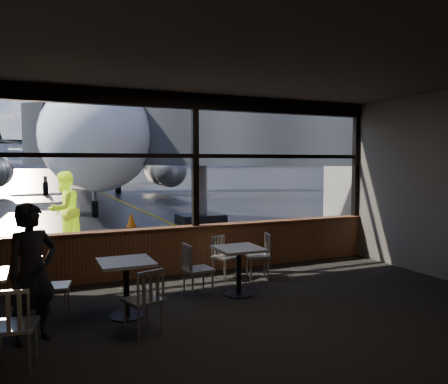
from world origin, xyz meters
TOP-DOWN VIEW (x-y plane):
  - ground_plane at (0.00, 120.00)m, footprint 520.00×520.00m
  - carpet_floor at (0.00, -3.00)m, footprint 8.00×6.00m
  - ceiling at (0.00, -3.00)m, footprint 8.00×6.00m
  - window_sill at (0.00, 0.00)m, footprint 8.00×0.28m
  - window_header at (0.00, 0.00)m, footprint 8.00×0.18m
  - mullion_centre at (0.00, 0.00)m, footprint 0.12×0.12m
  - mullion_right at (3.95, 0.00)m, footprint 0.12×0.12m
  - window_transom at (0.00, 0.00)m, footprint 8.00×0.10m
  - airliner at (0.10, 22.10)m, footprint 33.14×38.89m
  - jet_bridge at (3.60, 5.50)m, footprint 9.58×11.70m
  - cafe_table_near at (0.13, -1.71)m, footprint 0.72×0.72m
  - cafe_table_mid at (-1.75, -1.99)m, footprint 0.73×0.73m
  - chair_near_e at (0.89, -0.94)m, footprint 0.57×0.57m
  - chair_near_w at (-0.52, -1.55)m, footprint 0.52×0.52m
  - chair_near_n at (0.33, -0.70)m, footprint 0.58×0.58m
  - chair_mid_s at (-1.68, -2.69)m, footprint 0.60×0.60m
  - chair_mid_w at (-2.68, -1.57)m, footprint 0.55×0.55m
  - chair_left_s at (-3.14, -3.08)m, footprint 0.59×0.59m
  - passenger at (-2.95, -2.39)m, footprint 0.74×0.65m
  - ground_crew at (-2.21, 3.69)m, footprint 1.19×1.18m
  - cone_nose at (0.06, 6.49)m, footprint 0.34×0.34m
  - terminal_annex at (10.00, 2.50)m, footprint 5.00×7.00m
  - hangar_mid at (0.00, 185.00)m, footprint 38.00×15.00m
  - hangar_right at (60.00, 178.00)m, footprint 50.00×20.00m
  - fuel_tank_c at (-10.00, 182.00)m, footprint 8.00×8.00m
  - treeline at (0.00, 210.00)m, footprint 360.00×3.00m

SIDE VIEW (x-z plane):
  - ground_plane at x=0.00m, z-range 0.00..0.00m
  - carpet_floor at x=0.00m, z-range 0.01..0.01m
  - cone_nose at x=0.06m, z-range 0.00..0.47m
  - cafe_table_near at x=0.13m, z-range 0.00..0.79m
  - chair_near_n at x=0.33m, z-range 0.00..0.81m
  - cafe_table_mid at x=-1.75m, z-range 0.00..0.81m
  - chair_near_e at x=0.89m, z-range 0.00..0.86m
  - chair_mid_w at x=-2.68m, z-range 0.00..0.86m
  - chair_mid_s at x=-1.68m, z-range 0.00..0.87m
  - chair_near_w at x=-0.52m, z-range 0.00..0.89m
  - window_sill at x=0.00m, z-range 0.00..0.90m
  - chair_left_s at x=-3.14m, z-range 0.00..0.92m
  - passenger at x=-2.95m, z-range 0.00..1.70m
  - ground_crew at x=-2.21m, z-range 0.00..1.94m
  - mullion_centre at x=0.00m, z-range 0.90..3.50m
  - mullion_right at x=3.95m, z-range 0.90..3.50m
  - window_transom at x=0.00m, z-range 2.26..2.34m
  - jet_bridge at x=3.60m, z-range 0.00..5.11m
  - terminal_annex at x=10.00m, z-range 0.00..6.00m
  - fuel_tank_c at x=-10.00m, z-range 0.00..6.00m
  - window_header at x=0.00m, z-range 3.20..3.50m
  - ceiling at x=0.00m, z-range 3.48..3.52m
  - hangar_mid at x=0.00m, z-range 0.00..10.00m
  - airliner at x=0.10m, z-range 0.00..11.29m
  - hangar_right at x=60.00m, z-range 0.00..12.00m
  - treeline at x=0.00m, z-range 0.00..12.00m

